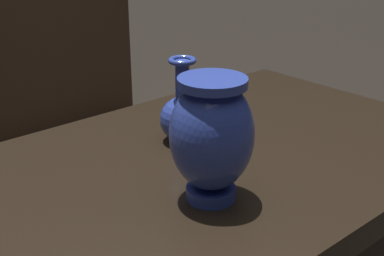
% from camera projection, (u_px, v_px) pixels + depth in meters
% --- Properties ---
extents(vase_centerpiece, '(0.13, 0.13, 0.20)m').
position_uv_depth(vase_centerpiece, '(212.00, 135.00, 0.81)').
color(vase_centerpiece, '#2D429E').
rests_on(vase_centerpiece, display_plinth).
extents(vase_tall_behind, '(0.09, 0.09, 0.17)m').
position_uv_depth(vase_tall_behind, '(183.00, 115.00, 1.04)').
color(vase_tall_behind, '#2D429E').
rests_on(vase_tall_behind, display_plinth).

